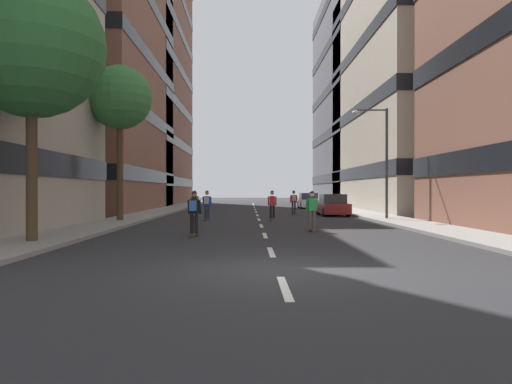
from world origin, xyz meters
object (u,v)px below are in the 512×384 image
skater_1 (272,204)px  skater_3 (207,203)px  skater_4 (194,210)px  streetlamp_right (381,151)px  parked_car_mid (308,201)px  skater_0 (195,202)px  parked_car_near (333,206)px  street_tree_mid (120,99)px  skater_5 (294,201)px  skater_2 (312,209)px  street_tree_near (31,46)px

skater_1 → skater_3: (-3.91, -0.55, 0.03)m
skater_4 → streetlamp_right: bearing=43.0°
parked_car_mid → skater_4: 29.20m
streetlamp_right → skater_0: (-11.28, 2.66, -3.12)m
streetlamp_right → skater_1: (-6.38, 0.82, -3.15)m
parked_car_near → skater_0: size_ratio=2.47×
parked_car_near → skater_3: (-8.42, -5.18, 0.32)m
street_tree_mid → skater_5: street_tree_mid is taller
skater_2 → skater_4: size_ratio=1.00×
streetlamp_right → street_tree_near: bearing=-141.2°
parked_car_near → streetlamp_right: (1.86, -5.45, 3.44)m
parked_car_near → skater_5: size_ratio=2.47×
street_tree_near → skater_3: street_tree_near is taller
street_tree_near → street_tree_mid: (0.00, 10.68, 0.33)m
streetlamp_right → skater_2: size_ratio=3.65×
streetlamp_right → parked_car_mid: bearing=95.7°
skater_2 → skater_5: same height
skater_1 → parked_car_near: bearing=45.7°
skater_4 → parked_car_near: bearing=61.2°
skater_1 → parked_car_mid: bearing=75.9°
skater_0 → skater_2: bearing=-57.7°
parked_car_near → skater_2: size_ratio=2.47×
parked_car_near → parked_car_mid: 13.33m
street_tree_near → skater_4: bearing=29.0°
skater_2 → street_tree_near: bearing=-153.8°
skater_0 → skater_3: (1.00, -2.38, 0.00)m
skater_5 → skater_2: bearing=-92.4°
parked_car_near → skater_0: skater_0 is taller
parked_car_mid → skater_0: (-9.42, -16.12, 0.32)m
street_tree_mid → skater_1: bearing=14.4°
skater_0 → skater_4: size_ratio=1.00×
parked_car_near → skater_2: 13.04m
street_tree_near → streetlamp_right: size_ratio=1.36×
street_tree_mid → skater_3: (4.69, 1.66, -5.88)m
skater_5 → skater_0: bearing=-147.2°
parked_car_near → skater_0: 9.83m
skater_1 → skater_4: size_ratio=1.00×
street_tree_mid → streetlamp_right: size_ratio=1.32×
street_tree_mid → skater_1: street_tree_mid is taller
parked_car_mid → skater_4: bearing=-106.1°
skater_5 → skater_4: bearing=-108.6°
street_tree_near → parked_car_near: bearing=53.2°
street_tree_mid → streetlamp_right: 15.29m
streetlamp_right → skater_5: streetlamp_right is taller
street_tree_near → skater_0: street_tree_near is taller
street_tree_mid → skater_5: 14.72m
parked_car_near → parked_car_mid: (0.00, 13.33, 0.00)m
street_tree_mid → skater_5: (10.53, 8.45, -5.88)m
skater_1 → skater_4: (-3.58, -10.10, 0.03)m
street_tree_near → skater_5: street_tree_near is taller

